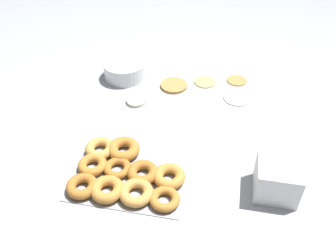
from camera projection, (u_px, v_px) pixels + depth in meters
ground_plane at (193, 110)px, 1.44m from camera, size 3.00×3.00×0.00m
pancake_0 at (174, 85)px, 1.56m from camera, size 0.12×0.12×0.01m
pancake_1 at (237, 98)px, 1.49m from camera, size 0.11×0.11×0.01m
pancake_2 at (136, 101)px, 1.47m from camera, size 0.08×0.08×0.01m
pancake_3 at (237, 80)px, 1.60m from camera, size 0.09×0.09×0.01m
pancake_4 at (205, 82)px, 1.59m from camera, size 0.09×0.09×0.01m
donut_tray at (124, 173)px, 1.15m from camera, size 0.37×0.29×0.04m
batter_bowl at (125, 70)px, 1.60m from camera, size 0.18×0.18×0.07m
container_stack at (277, 179)px, 1.08m from camera, size 0.13×0.13×0.12m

